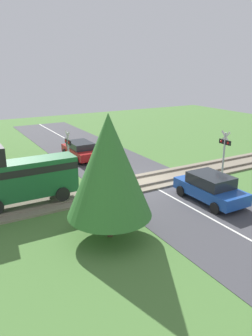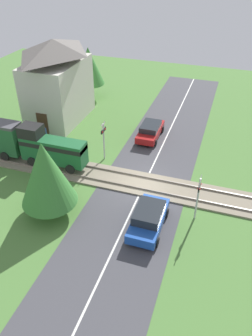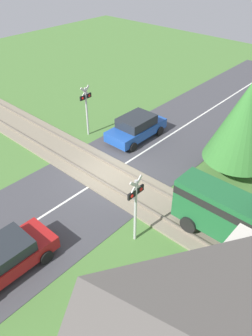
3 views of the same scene
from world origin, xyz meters
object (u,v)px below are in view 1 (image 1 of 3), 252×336
crossing_signal_east_approach (68,150)px  crossing_signal_west_approach (224,150)px  car_near_crossing (210,187)px  car_far_side (81,150)px

crossing_signal_east_approach → crossing_signal_west_approach: bearing=-120.4°
car_near_crossing → crossing_signal_west_approach: size_ratio=1.24×
car_far_side → crossing_signal_west_approach: crossing_signal_west_approach is taller
car_near_crossing → crossing_signal_east_approach: (6.55, 5.54, 1.33)m
car_far_side → crossing_signal_west_approach: bearing=-149.7°
car_far_side → car_near_crossing: bearing=-165.6°
car_far_side → crossing_signal_west_approach: 11.08m
crossing_signal_west_approach → car_near_crossing: bearing=123.1°
car_near_crossing → car_far_side: size_ratio=0.98×
car_near_crossing → crossing_signal_east_approach: crossing_signal_east_approach is taller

